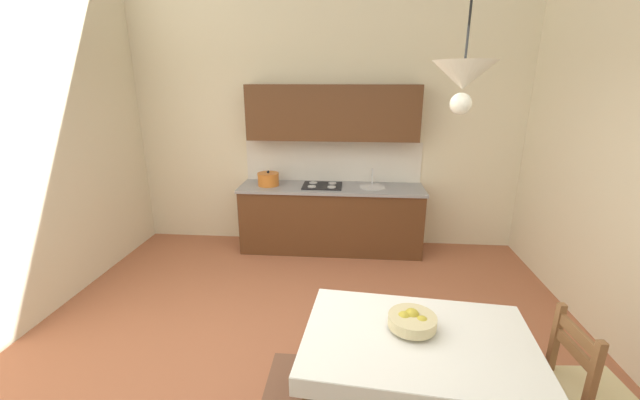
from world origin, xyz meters
TOP-DOWN VIEW (x-y plane):
  - ground_plane at (0.00, 0.00)m, footprint 5.82×6.05m
  - wall_back at (0.00, 2.78)m, footprint 5.82×0.12m
  - kitchen_cabinetry at (0.10, 2.45)m, footprint 2.44×0.63m
  - dining_table at (0.80, -0.50)m, footprint 1.47×1.04m
  - dining_chair_window_side at (1.84, -0.51)m, footprint 0.45×0.45m
  - fruit_bowl at (0.77, -0.42)m, footprint 0.30×0.30m
  - pendant_lamp at (0.92, -0.46)m, footprint 0.32×0.32m

SIDE VIEW (x-z plane):
  - ground_plane at x=0.00m, z-range -0.10..0.00m
  - dining_chair_window_side at x=1.84m, z-range -0.02..0.91m
  - dining_table at x=0.80m, z-range 0.25..1.00m
  - fruit_bowl at x=0.77m, z-range 0.75..0.87m
  - kitchen_cabinetry at x=0.10m, z-range -0.24..1.96m
  - wall_back at x=0.00m, z-range 0.00..4.28m
  - pendant_lamp at x=0.92m, z-range 1.86..2.67m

